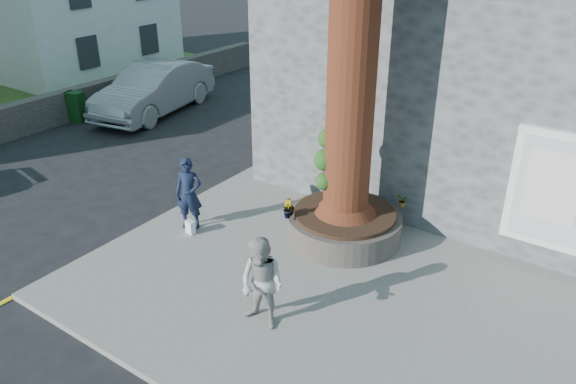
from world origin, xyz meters
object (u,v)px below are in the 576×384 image
Objects in this scene: planter at (344,225)px; car_silver at (154,89)px; a_board_sign at (76,107)px; man at (189,194)px; woman at (262,284)px.

planter is 0.46× the size of car_silver.
planter is at bearing -32.66° from car_silver.
a_board_sign is (-1.37, -2.15, -0.32)m from car_silver.
man is 1.55× the size of a_board_sign.
planter is 10.26m from car_silver.
woman is at bearing -46.15° from car_silver.
car_silver is at bearing 114.65° from man.
woman is at bearing -54.87° from man.
woman is at bearing -84.83° from planter.
man is at bearing 152.64° from woman.
woman reaches higher than car_silver.
woman is (0.28, -3.12, 0.49)m from planter.
woman is (3.16, -1.66, 0.01)m from man.
man is 8.60m from a_board_sign.
planter is 11.02m from a_board_sign.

